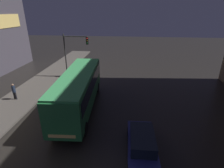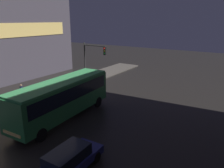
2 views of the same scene
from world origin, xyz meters
name	(u,v)px [view 1 (image 1 of 2)]	position (x,y,z in m)	size (l,w,h in m)	color
sidewalk_left	(12,106)	(-9.00, 10.00, 0.07)	(4.00, 48.00, 0.15)	#47423D
bus_near	(79,87)	(-2.55, 10.38, 2.10)	(3.12, 10.37, 3.40)	#236B38
car_taxi	(142,144)	(2.79, 5.35, 0.76)	(1.86, 4.72, 1.47)	navy
pedestrian_mid	(14,91)	(-9.38, 11.13, 1.10)	(0.46, 0.46, 1.66)	black
traffic_light_main	(73,49)	(-5.39, 18.22, 3.88)	(3.23, 0.35, 5.71)	#2D2D2D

